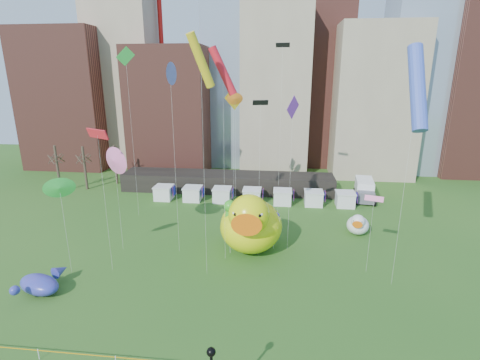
# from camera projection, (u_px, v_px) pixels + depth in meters

# --- Properties ---
(skyline) EXTENTS (101.00, 23.00, 68.00)m
(skyline) POSITION_uv_depth(u_px,v_px,m) (268.00, 70.00, 77.58)
(skyline) COLOR brown
(skyline) RESTS_ON ground
(pavilion) EXTENTS (38.00, 6.00, 3.20)m
(pavilion) POSITION_uv_depth(u_px,v_px,m) (227.00, 182.00, 65.64)
(pavilion) COLOR black
(pavilion) RESTS_ON ground
(vendor_tents) EXTENTS (33.24, 2.80, 2.40)m
(vendor_tents) POSITION_uv_depth(u_px,v_px,m) (252.00, 196.00, 59.52)
(vendor_tents) COLOR white
(vendor_tents) RESTS_ON ground
(bare_trees) EXTENTS (8.44, 6.44, 8.50)m
(bare_trees) POSITION_uv_depth(u_px,v_px,m) (86.00, 167.00, 66.39)
(bare_trees) COLOR #382B21
(bare_trees) RESTS_ON ground
(big_duck) EXTENTS (7.51, 10.13, 7.81)m
(big_duck) POSITION_uv_depth(u_px,v_px,m) (251.00, 223.00, 42.45)
(big_duck) COLOR #E5ED0C
(big_duck) RESTS_ON ground
(small_duck) EXTENTS (3.65, 4.28, 3.05)m
(small_duck) POSITION_uv_depth(u_px,v_px,m) (358.00, 224.00, 47.63)
(small_duck) COLOR white
(small_duck) RESTS_ON ground
(seahorse_green) EXTENTS (1.78, 2.02, 6.68)m
(seahorse_green) POSITION_uv_depth(u_px,v_px,m) (230.00, 214.00, 41.51)
(seahorse_green) COLOR silver
(seahorse_green) RESTS_ON ground
(seahorse_purple) EXTENTS (1.52, 1.71, 4.85)m
(seahorse_purple) POSITION_uv_depth(u_px,v_px,m) (274.00, 223.00, 42.99)
(seahorse_purple) COLOR silver
(seahorse_purple) RESTS_ON ground
(whale_inflatable) EXTENTS (5.16, 5.82, 2.03)m
(whale_inflatable) POSITION_uv_depth(u_px,v_px,m) (41.00, 283.00, 35.02)
(whale_inflatable) COLOR #433798
(whale_inflatable) RESTS_ON ground
(box_truck) EXTENTS (3.70, 7.79, 3.19)m
(box_truck) POSITION_uv_depth(u_px,v_px,m) (364.00, 189.00, 61.46)
(box_truck) COLOR white
(box_truck) RESTS_ON ground
(kite_0) EXTENTS (2.89, 1.01, 23.16)m
(kite_0) POSITION_uv_depth(u_px,v_px,m) (223.00, 71.00, 35.72)
(kite_0) COLOR silver
(kite_0) RESTS_ON ground
(kite_1) EXTENTS (1.84, 0.87, 8.59)m
(kite_1) POSITION_uv_depth(u_px,v_px,m) (374.00, 199.00, 36.66)
(kite_1) COLOR silver
(kite_1) RESTS_ON ground
(kite_2) EXTENTS (1.73, 0.60, 24.13)m
(kite_2) POSITION_uv_depth(u_px,v_px,m) (283.00, 51.00, 43.71)
(kite_2) COLOR silver
(kite_2) RESTS_ON ground
(kite_3) EXTENTS (2.09, 1.50, 24.06)m
(kite_3) POSITION_uv_depth(u_px,v_px,m) (126.00, 61.00, 48.21)
(kite_3) COLOR silver
(kite_3) RESTS_ON ground
(kite_4) EXTENTS (2.36, 2.23, 18.53)m
(kite_4) POSITION_uv_depth(u_px,v_px,m) (233.00, 101.00, 53.30)
(kite_4) COLOR silver
(kite_4) RESTS_ON ground
(kite_5) EXTENTS (1.57, 4.49, 23.08)m
(kite_5) POSITION_uv_depth(u_px,v_px,m) (418.00, 88.00, 30.98)
(kite_5) COLOR silver
(kite_5) RESTS_ON ground
(kite_6) EXTENTS (1.54, 1.10, 17.93)m
(kite_6) POSITION_uv_depth(u_px,v_px,m) (235.00, 99.00, 51.83)
(kite_6) COLOR silver
(kite_6) RESTS_ON ground
(kite_7) EXTENTS (1.39, 2.16, 18.28)m
(kite_7) POSITION_uv_depth(u_px,v_px,m) (293.00, 111.00, 39.22)
(kite_7) COLOR silver
(kite_7) RESTS_ON ground
(kite_8) EXTENTS (2.90, 1.93, 15.35)m
(kite_8) POSITION_uv_depth(u_px,v_px,m) (97.00, 135.00, 35.16)
(kite_8) COLOR silver
(kite_8) RESTS_ON ground
(kite_9) EXTENTS (2.70, 2.16, 12.59)m
(kite_9) POSITION_uv_depth(u_px,v_px,m) (114.00, 161.00, 40.77)
(kite_9) COLOR silver
(kite_9) RESTS_ON ground
(kite_10) EXTENTS (1.65, 0.80, 17.89)m
(kite_10) POSITION_uv_depth(u_px,v_px,m) (260.00, 106.00, 37.39)
(kite_10) COLOR silver
(kite_10) RESTS_ON ground
(kite_11) EXTENTS (1.84, 1.35, 10.49)m
(kite_11) POSITION_uv_depth(u_px,v_px,m) (59.00, 188.00, 36.20)
(kite_11) COLOR silver
(kite_11) RESTS_ON ground
(kite_12) EXTENTS (2.55, 2.70, 24.08)m
(kite_12) POSITION_uv_depth(u_px,v_px,m) (201.00, 61.00, 32.48)
(kite_12) COLOR silver
(kite_12) RESTS_ON ground
(kite_13) EXTENTS (0.33, 2.36, 21.69)m
(kite_13) POSITION_uv_depth(u_px,v_px,m) (170.00, 74.00, 37.71)
(kite_13) COLOR silver
(kite_13) RESTS_ON ground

